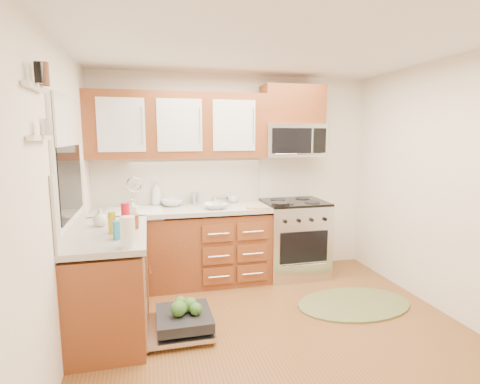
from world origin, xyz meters
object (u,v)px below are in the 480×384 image
object	(u,v)px
bowl_a	(215,206)
bowl_b	(172,203)
range	(294,238)
upper_cabinets	(178,126)
rug	(354,304)
stock_pot	(220,201)
paper_towel_roll	(128,232)
cup	(233,199)
microwave	(292,140)
dishwasher	(180,323)
sink	(135,221)
cutting_board	(258,207)
skillet	(280,204)

from	to	relation	value
bowl_a	bowl_b	world-z (taller)	bowl_b
range	bowl_a	size ratio (longest dim) A/B	3.62
upper_cabinets	bowl_b	distance (m)	0.91
rug	stock_pot	world-z (taller)	stock_pot
paper_towel_roll	cup	distance (m)	2.05
microwave	paper_towel_roll	bearing A→B (deg)	-140.87
upper_cabinets	stock_pot	size ratio (longest dim) A/B	9.98
dishwasher	cup	distance (m)	1.79
range	bowl_a	xyz separation A→B (m)	(-1.03, -0.12, 0.48)
range	rug	bearing A→B (deg)	-73.79
upper_cabinets	dishwasher	xyz separation A→B (m)	(-0.13, -1.27, -1.77)
rug	bowl_b	xyz separation A→B (m)	(-1.79, 1.16, 0.96)
stock_pot	cup	xyz separation A→B (m)	(0.20, 0.21, -0.02)
sink	rug	distance (m)	2.55
dishwasher	upper_cabinets	bearing A→B (deg)	83.96
sink	bowl_b	distance (m)	0.50
upper_cabinets	paper_towel_roll	world-z (taller)	upper_cabinets
dishwasher	paper_towel_roll	world-z (taller)	paper_towel_roll
bowl_b	range	bearing A→B (deg)	-6.47
rug	bowl_b	distance (m)	2.33
cutting_board	bowl_b	size ratio (longest dim) A/B	1.00
microwave	skillet	world-z (taller)	microwave
upper_cabinets	dishwasher	distance (m)	2.19
range	paper_towel_roll	size ratio (longest dim) A/B	3.97
rug	skillet	world-z (taller)	skillet
cutting_board	stock_pot	bearing A→B (deg)	151.46
paper_towel_roll	sink	bearing A→B (deg)	90.00
dishwasher	skillet	xyz separation A→B (m)	(1.26, 0.88, 0.87)
skillet	cutting_board	size ratio (longest dim) A/B	0.83
skillet	stock_pot	world-z (taller)	stock_pot
dishwasher	cutting_board	xyz separation A→B (m)	(1.00, 0.92, 0.83)
cup	microwave	bearing A→B (deg)	-7.68
dishwasher	rug	xyz separation A→B (m)	(1.83, 0.14, -0.09)
paper_towel_roll	stock_pot	bearing A→B (deg)	55.94
upper_cabinets	range	xyz separation A→B (m)	(1.41, -0.15, -1.40)
microwave	paper_towel_roll	xyz separation A→B (m)	(-1.93, -1.57, -0.66)
microwave	skillet	distance (m)	0.86
microwave	bowl_b	xyz separation A→B (m)	(-1.50, 0.05, -0.73)
cup	range	bearing A→B (deg)	-16.51
skillet	stock_pot	size ratio (longest dim) A/B	1.04
upper_cabinets	range	size ratio (longest dim) A/B	2.16
paper_towel_roll	bowl_b	size ratio (longest dim) A/B	0.93
dishwasher	stock_pot	xyz separation A→B (m)	(0.60, 1.14, 0.89)
skillet	cutting_board	distance (m)	0.27
dishwasher	bowl_b	distance (m)	1.56
upper_cabinets	microwave	world-z (taller)	upper_cabinets
bowl_b	dishwasher	bearing A→B (deg)	-91.79
sink	paper_towel_roll	world-z (taller)	paper_towel_roll
upper_cabinets	stock_pot	world-z (taller)	upper_cabinets
microwave	stock_pot	xyz separation A→B (m)	(-0.94, -0.11, -0.71)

